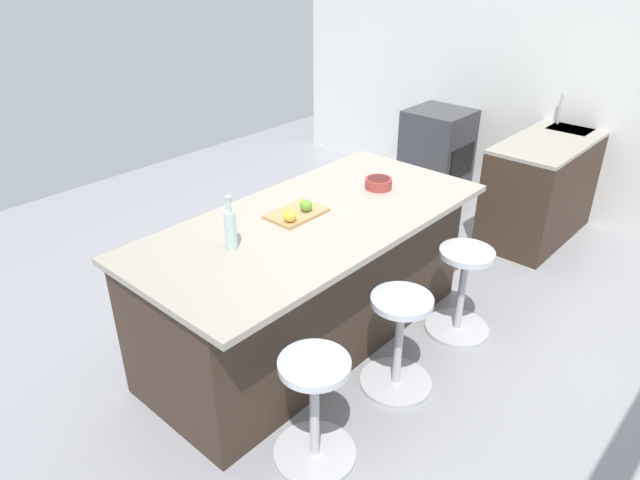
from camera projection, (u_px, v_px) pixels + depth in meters
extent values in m
plane|color=gray|center=(339.00, 316.00, 4.18)|extent=(7.36, 7.36, 0.00)
cube|color=silver|center=(536.00, 67.00, 5.40)|extent=(0.12, 5.58, 2.70)
cube|color=#38281E|center=(554.00, 181.00, 5.31)|extent=(1.81, 0.60, 0.87)
cube|color=#9E9384|center=(563.00, 134.00, 5.10)|extent=(1.81, 0.60, 0.03)
cube|color=#38383D|center=(572.00, 133.00, 5.27)|extent=(0.44, 0.36, 0.12)
cylinder|color=#B7B7BC|center=(560.00, 109.00, 5.26)|extent=(0.02, 0.02, 0.28)
cube|color=#38383D|center=(437.00, 151.00, 6.05)|extent=(0.60, 0.60, 0.87)
cube|color=black|center=(462.00, 162.00, 5.89)|extent=(0.44, 0.01, 0.32)
cube|color=#38281E|center=(309.00, 281.00, 3.76)|extent=(2.27, 0.89, 0.88)
cube|color=#9E9384|center=(314.00, 220.00, 3.51)|extent=(2.33, 1.09, 0.04)
cylinder|color=#B7B7BC|center=(457.00, 328.00, 4.02)|extent=(0.44, 0.44, 0.03)
cylinder|color=#B7B7BC|center=(461.00, 293.00, 3.88)|extent=(0.05, 0.05, 0.58)
cylinder|color=silver|center=(467.00, 253.00, 3.73)|extent=(0.36, 0.36, 0.04)
cylinder|color=#B7B7BC|center=(395.00, 382.00, 3.53)|extent=(0.44, 0.44, 0.03)
cylinder|color=#B7B7BC|center=(398.00, 344.00, 3.40)|extent=(0.05, 0.05, 0.58)
cylinder|color=silver|center=(402.00, 301.00, 3.25)|extent=(0.36, 0.36, 0.04)
cylinder|color=#B7B7BC|center=(315.00, 453.00, 3.05)|extent=(0.44, 0.44, 0.03)
cylinder|color=#B7B7BC|center=(315.00, 412.00, 2.91)|extent=(0.05, 0.05, 0.58)
cylinder|color=silver|center=(314.00, 365.00, 2.77)|extent=(0.36, 0.36, 0.04)
cube|color=tan|center=(296.00, 213.00, 3.53)|extent=(0.36, 0.24, 0.02)
sphere|color=#609E2D|center=(306.00, 205.00, 3.52)|extent=(0.08, 0.08, 0.08)
sphere|color=gold|center=(290.00, 216.00, 3.39)|extent=(0.08, 0.08, 0.08)
cylinder|color=silver|center=(231.00, 231.00, 3.11)|extent=(0.06, 0.06, 0.22)
cylinder|color=silver|center=(229.00, 205.00, 3.04)|extent=(0.03, 0.03, 0.08)
cylinder|color=#B7B7BC|center=(228.00, 198.00, 3.02)|extent=(0.03, 0.03, 0.02)
cylinder|color=#993833|center=(378.00, 183.00, 3.89)|extent=(0.18, 0.18, 0.07)
cylinder|color=#4C1C19|center=(379.00, 181.00, 3.89)|extent=(0.15, 0.15, 0.04)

